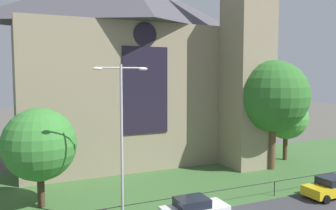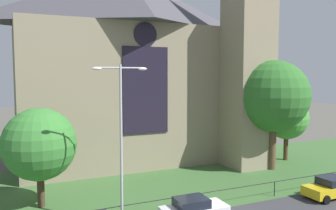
# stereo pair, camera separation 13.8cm
# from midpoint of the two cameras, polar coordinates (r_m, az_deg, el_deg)

# --- Properties ---
(ground) EXTENTS (160.00, 160.00, 0.00)m
(ground) POSITION_cam_midpoint_polar(r_m,az_deg,el_deg) (31.70, -1.18, -11.87)
(ground) COLOR #56544C
(grass_verge) EXTENTS (120.00, 20.00, 0.01)m
(grass_verge) POSITION_cam_midpoint_polar(r_m,az_deg,el_deg) (29.95, 0.36, -12.87)
(grass_verge) COLOR #3D6633
(grass_verge) RESTS_ON ground
(church_building) EXTENTS (23.20, 16.20, 26.00)m
(church_building) POSITION_cam_midpoint_polar(r_m,az_deg,el_deg) (38.04, -5.35, 6.59)
(church_building) COLOR gray
(church_building) RESTS_ON ground
(iron_railing) EXTENTS (26.19, 0.07, 1.13)m
(iron_railing) POSITION_cam_midpoint_polar(r_m,az_deg,el_deg) (24.86, 5.13, -14.37)
(iron_railing) COLOR black
(iron_railing) RESTS_ON ground
(tree_right_near) EXTENTS (6.86, 6.86, 10.54)m
(tree_right_near) POSITION_cam_midpoint_polar(r_m,az_deg,el_deg) (35.27, 16.71, 1.33)
(tree_right_near) COLOR brown
(tree_right_near) RESTS_ON ground
(tree_left_near) EXTENTS (5.02, 5.02, 6.92)m
(tree_left_near) POSITION_cam_midpoint_polar(r_m,az_deg,el_deg) (25.90, -19.85, -5.98)
(tree_left_near) COLOR #423021
(tree_left_near) RESTS_ON ground
(tree_right_far) EXTENTS (4.57, 4.57, 6.84)m
(tree_right_far) POSITION_cam_midpoint_polar(r_m,az_deg,el_deg) (39.80, 18.65, -1.99)
(tree_right_far) COLOR #4C3823
(tree_right_far) RESTS_ON ground
(streetlamp_near) EXTENTS (3.37, 0.26, 9.76)m
(streetlamp_near) POSITION_cam_midpoint_polar(r_m,az_deg,el_deg) (21.45, -7.39, -3.42)
(streetlamp_near) COLOR #B2B2B7
(streetlamp_near) RESTS_ON ground
(parked_car_white) EXTENTS (4.23, 2.09, 1.51)m
(parked_car_white) POSITION_cam_midpoint_polar(r_m,az_deg,el_deg) (23.11, 4.30, -16.46)
(parked_car_white) COLOR silver
(parked_car_white) RESTS_ON ground
(parked_car_yellow) EXTENTS (4.23, 2.09, 1.51)m
(parked_car_yellow) POSITION_cam_midpoint_polar(r_m,az_deg,el_deg) (29.82, 24.89, -11.94)
(parked_car_yellow) COLOR gold
(parked_car_yellow) RESTS_ON ground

